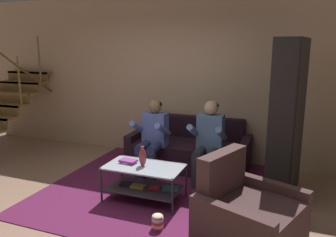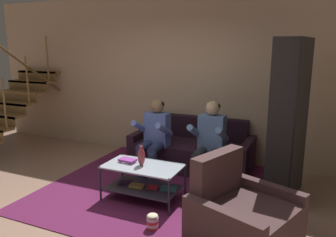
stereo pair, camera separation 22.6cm
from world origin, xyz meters
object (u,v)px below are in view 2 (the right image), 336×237
(armchair, at_px, (242,216))
(popcorn_tub, at_px, (153,221))
(couch, at_px, (192,151))
(person_seated_right, at_px, (210,140))
(person_seated_left, at_px, (154,134))
(bookshelf, at_px, (291,135))
(book_stack, at_px, (128,160))
(coffee_table, at_px, (143,177))
(vase, at_px, (141,156))

(armchair, height_order, popcorn_tub, armchair)
(couch, xyz_separation_m, person_seated_right, (0.45, -0.52, 0.39))
(person_seated_left, distance_m, bookshelf, 2.00)
(book_stack, bearing_deg, coffee_table, -6.74)
(couch, distance_m, book_stack, 1.46)
(person_seated_left, height_order, book_stack, person_seated_left)
(armchair, bearing_deg, person_seated_right, 119.56)
(coffee_table, bearing_deg, person_seated_right, 54.82)
(popcorn_tub, bearing_deg, person_seated_left, 115.53)
(person_seated_right, bearing_deg, couch, 130.58)
(book_stack, height_order, popcorn_tub, book_stack)
(bookshelf, bearing_deg, vase, -152.01)
(person_seated_right, height_order, coffee_table, person_seated_right)
(coffee_table, bearing_deg, vase, -174.38)
(person_seated_right, distance_m, book_stack, 1.23)
(couch, distance_m, person_seated_right, 0.79)
(coffee_table, relative_size, popcorn_tub, 5.52)
(couch, bearing_deg, person_seated_right, -49.42)
(person_seated_left, bearing_deg, vase, -74.18)
(book_stack, xyz_separation_m, popcorn_tub, (0.68, -0.64, -0.41))
(book_stack, bearing_deg, couch, 72.90)
(person_seated_right, distance_m, popcorn_tub, 1.61)
(person_seated_right, xyz_separation_m, vase, (-0.65, -0.88, -0.07))
(person_seated_left, distance_m, armchair, 2.15)
(armchair, bearing_deg, couch, 122.97)
(coffee_table, relative_size, bookshelf, 0.48)
(vase, bearing_deg, coffee_table, 5.62)
(person_seated_left, xyz_separation_m, armchair, (1.65, -1.33, -0.36))
(person_seated_right, xyz_separation_m, armchair, (0.75, -1.33, -0.38))
(couch, xyz_separation_m, bookshelf, (1.54, -0.48, 0.56))
(couch, height_order, vase, couch)
(person_seated_left, bearing_deg, person_seated_right, 0.21)
(person_seated_left, relative_size, vase, 4.50)
(book_stack, bearing_deg, popcorn_tub, -42.95)
(book_stack, relative_size, bookshelf, 0.11)
(person_seated_left, bearing_deg, armchair, -38.81)
(book_stack, distance_m, popcorn_tub, 1.02)
(armchair, bearing_deg, bookshelf, 76.05)
(couch, relative_size, vase, 7.47)
(couch, xyz_separation_m, coffee_table, (-0.17, -1.40, 0.03))
(person_seated_right, bearing_deg, bookshelf, 2.20)
(vase, xyz_separation_m, popcorn_tub, (0.46, -0.61, -0.51))
(armchair, bearing_deg, coffee_table, 161.91)
(popcorn_tub, bearing_deg, armchair, 9.53)
(person_seated_left, bearing_deg, bookshelf, 1.31)
(vase, bearing_deg, armchair, -17.70)
(bookshelf, bearing_deg, person_seated_right, -177.80)
(bookshelf, height_order, popcorn_tub, bookshelf)
(person_seated_right, relative_size, armchair, 1.02)
(coffee_table, distance_m, armchair, 1.45)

